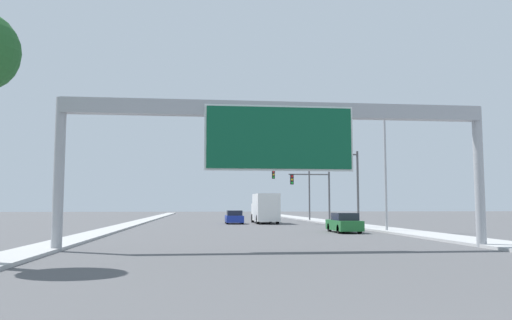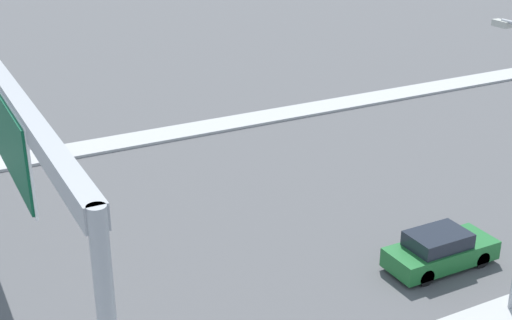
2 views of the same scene
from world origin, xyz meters
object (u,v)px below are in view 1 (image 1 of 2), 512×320
object	(u,v)px
street_lamp_right	(382,159)
car_mid_center	(344,223)
truck_box_primary	(265,208)
sign_gantry	(279,130)
traffic_light_near_intersection	(343,176)
car_mid_right	(234,217)
traffic_light_mid_block	(315,188)
traffic_light_far_intersection	(297,185)

from	to	relation	value
street_lamp_right	car_mid_center	bearing A→B (deg)	-176.42
truck_box_primary	street_lamp_right	size ratio (longest dim) A/B	0.82
sign_gantry	truck_box_primary	bearing A→B (deg)	83.84
sign_gantry	truck_box_primary	size ratio (longest dim) A/B	2.59
car_mid_center	traffic_light_near_intersection	distance (m)	7.97
car_mid_center	car_mid_right	world-z (taller)	car_mid_center
sign_gantry	traffic_light_mid_block	xyz separation A→B (m)	(8.73, 30.10, -1.69)
car_mid_center	traffic_light_near_intersection	bearing A→B (deg)	73.74
car_mid_center	traffic_light_far_intersection	bearing A→B (deg)	86.43
sign_gantry	car_mid_center	size ratio (longest dim) A/B	4.75
sign_gantry	street_lamp_right	xyz separation A→B (m)	(10.09, 13.60, 0.03)
truck_box_primary	traffic_light_mid_block	bearing A→B (deg)	-24.22
traffic_light_far_intersection	truck_box_primary	bearing A→B (deg)	-124.03
sign_gantry	traffic_light_mid_block	world-z (taller)	sign_gantry
traffic_light_near_intersection	traffic_light_far_intersection	world-z (taller)	traffic_light_near_intersection
traffic_light_mid_block	truck_box_primary	bearing A→B (deg)	155.78
street_lamp_right	truck_box_primary	bearing A→B (deg)	109.27
car_mid_center	car_mid_right	xyz separation A→B (m)	(-7.00, 18.18, -0.00)
car_mid_center	traffic_light_far_intersection	distance (m)	27.02
street_lamp_right	traffic_light_near_intersection	bearing A→B (deg)	99.96
sign_gantry	traffic_light_far_intersection	size ratio (longest dim) A/B	3.00
car_mid_right	street_lamp_right	xyz separation A→B (m)	(10.09, -17.99, 4.89)
sign_gantry	traffic_light_far_intersection	bearing A→B (deg)	77.81
street_lamp_right	sign_gantry	bearing A→B (deg)	-126.56
sign_gantry	car_mid_right	world-z (taller)	sign_gantry
traffic_light_near_intersection	street_lamp_right	distance (m)	6.67
sign_gantry	truck_box_primary	xyz separation A→B (m)	(3.50, 32.45, -3.89)
truck_box_primary	car_mid_center	bearing A→B (deg)	-79.58
sign_gantry	truck_box_primary	distance (m)	32.87
traffic_light_near_intersection	street_lamp_right	world-z (taller)	street_lamp_right
car_mid_right	traffic_light_far_intersection	size ratio (longest dim) A/B	0.63
car_mid_right	traffic_light_mid_block	distance (m)	9.41
traffic_light_far_intersection	traffic_light_near_intersection	bearing A→B (deg)	-89.19
car_mid_center	truck_box_primary	xyz separation A→B (m)	(-3.50, 19.04, 0.97)
truck_box_primary	traffic_light_near_intersection	world-z (taller)	traffic_light_near_intersection
traffic_light_mid_block	traffic_light_far_intersection	xyz separation A→B (m)	(-0.06, 10.00, 0.75)
car_mid_center	car_mid_right	size ratio (longest dim) A/B	1.00
sign_gantry	car_mid_center	distance (m)	15.89
traffic_light_mid_block	traffic_light_far_intersection	world-z (taller)	traffic_light_far_intersection
truck_box_primary	traffic_light_far_intersection	world-z (taller)	traffic_light_far_intersection
car_mid_center	street_lamp_right	world-z (taller)	street_lamp_right
car_mid_right	traffic_light_far_intersection	world-z (taller)	traffic_light_far_intersection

